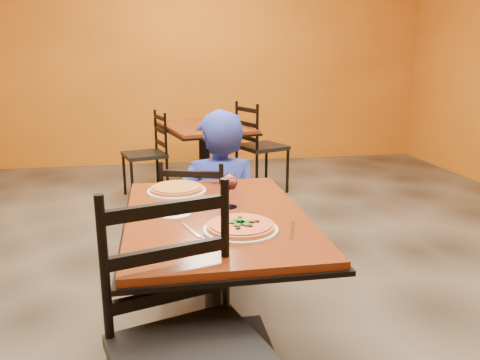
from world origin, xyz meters
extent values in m
cube|color=black|center=(0.00, 0.00, 0.00)|extent=(7.00, 8.00, 0.01)
cube|color=orange|center=(0.00, 4.00, 1.50)|extent=(7.00, 0.01, 3.00)
cube|color=#6B3111|center=(0.00, -0.50, 0.73)|extent=(0.80, 1.20, 0.03)
cube|color=black|center=(0.00, -0.50, 0.71)|extent=(0.83, 1.23, 0.02)
cylinder|color=black|center=(0.00, -0.50, 0.37)|extent=(0.12, 0.12, 0.66)
cube|color=black|center=(0.00, -0.50, 0.02)|extent=(0.55, 0.55, 0.04)
cube|color=#6B3111|center=(0.23, 2.37, 0.74)|extent=(1.01, 1.30, 0.03)
cube|color=black|center=(0.23, 2.37, 0.71)|extent=(1.05, 1.34, 0.02)
cylinder|color=black|center=(0.23, 2.37, 0.37)|extent=(0.12, 0.12, 0.66)
cube|color=black|center=(0.23, 2.37, 0.02)|extent=(0.64, 0.64, 0.04)
imported|color=#1B3098|center=(0.13, 0.41, 0.56)|extent=(0.58, 0.39, 1.13)
cylinder|color=white|center=(0.07, -0.73, 0.76)|extent=(0.31, 0.31, 0.01)
cylinder|color=maroon|center=(0.07, -0.73, 0.77)|extent=(0.28, 0.28, 0.02)
cylinder|color=white|center=(-0.16, -0.11, 0.76)|extent=(0.31, 0.31, 0.01)
cylinder|color=#B89223|center=(-0.16, -0.11, 0.77)|extent=(0.28, 0.28, 0.02)
cylinder|color=white|center=(-0.19, -0.48, 0.76)|extent=(0.16, 0.16, 0.01)
cylinder|color=tan|center=(-0.19, -0.48, 0.76)|extent=(0.09, 0.09, 0.01)
cube|color=silver|center=(-0.13, -0.69, 0.75)|extent=(0.07, 0.19, 0.00)
cube|color=silver|center=(0.29, -0.77, 0.75)|extent=(0.08, 0.20, 0.00)
camera|label=1|loc=(-0.24, -2.52, 1.44)|focal=35.03mm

